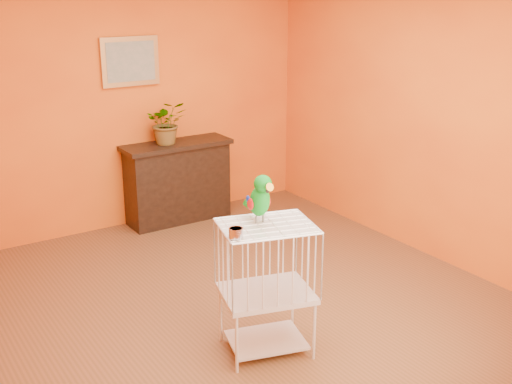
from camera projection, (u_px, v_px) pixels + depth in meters
ground at (248, 302)px, 5.32m from camera, size 4.50×4.50×0.00m
room_shell at (247, 113)px, 4.82m from camera, size 4.50×4.50×4.50m
console_cabinet at (178, 182)px, 7.01m from camera, size 1.19×0.43×0.88m
potted_plant at (168, 128)px, 6.75m from camera, size 0.54×0.57×0.36m
framed_picture at (130, 61)px, 6.53m from camera, size 0.62×0.04×0.50m
birdcage at (266, 287)px, 4.48m from camera, size 0.73×0.63×0.96m
feed_cup at (236, 233)px, 4.10m from camera, size 0.09×0.09×0.07m
parrot at (260, 198)px, 4.34m from camera, size 0.17×0.31×0.35m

